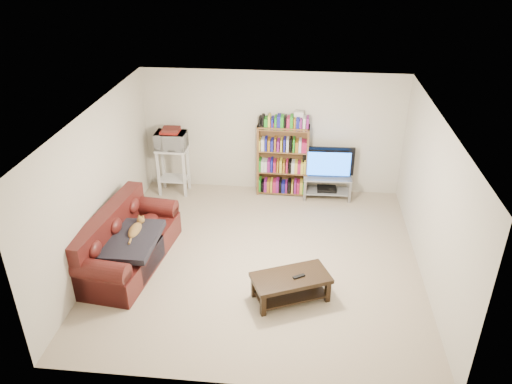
# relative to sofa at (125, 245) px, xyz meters

# --- Properties ---
(floor) EXTENTS (5.00, 5.00, 0.00)m
(floor) POSITION_rel_sofa_xyz_m (2.09, 0.29, -0.32)
(floor) COLOR #BCA98B
(floor) RESTS_ON ground
(ceiling) EXTENTS (5.00, 5.00, 0.00)m
(ceiling) POSITION_rel_sofa_xyz_m (2.09, 0.29, 2.08)
(ceiling) COLOR white
(ceiling) RESTS_ON ground
(wall_back) EXTENTS (5.00, 0.00, 5.00)m
(wall_back) POSITION_rel_sofa_xyz_m (2.09, 2.79, 0.88)
(wall_back) COLOR beige
(wall_back) RESTS_ON ground
(wall_front) EXTENTS (5.00, 0.00, 5.00)m
(wall_front) POSITION_rel_sofa_xyz_m (2.09, -2.21, 0.88)
(wall_front) COLOR beige
(wall_front) RESTS_ON ground
(wall_left) EXTENTS (0.00, 5.00, 5.00)m
(wall_left) POSITION_rel_sofa_xyz_m (-0.41, 0.29, 0.88)
(wall_left) COLOR beige
(wall_left) RESTS_ON ground
(wall_right) EXTENTS (0.00, 5.00, 5.00)m
(wall_right) POSITION_rel_sofa_xyz_m (4.59, 0.29, 0.88)
(wall_right) COLOR beige
(wall_right) RESTS_ON ground
(sofa) EXTENTS (1.14, 2.18, 0.89)m
(sofa) POSITION_rel_sofa_xyz_m (0.00, 0.00, 0.00)
(sofa) COLOR #451412
(sofa) RESTS_ON floor
(blanket) EXTENTS (0.85, 1.08, 0.18)m
(blanket) POSITION_rel_sofa_xyz_m (0.16, -0.16, 0.21)
(blanket) COLOR black
(blanket) RESTS_ON sofa
(cat) EXTENTS (0.29, 0.59, 0.17)m
(cat) POSITION_rel_sofa_xyz_m (0.19, 0.03, 0.27)
(cat) COLOR brown
(cat) RESTS_ON sofa
(coffee_table) EXTENTS (1.20, 0.93, 0.39)m
(coffee_table) POSITION_rel_sofa_xyz_m (2.61, -0.62, -0.04)
(coffee_table) COLOR black
(coffee_table) RESTS_ON floor
(remote) EXTENTS (0.18, 0.14, 0.02)m
(remote) POSITION_rel_sofa_xyz_m (2.72, -0.62, 0.09)
(remote) COLOR black
(remote) RESTS_ON coffee_table
(tv_stand) EXTENTS (0.93, 0.44, 0.46)m
(tv_stand) POSITION_rel_sofa_xyz_m (3.19, 2.48, -0.00)
(tv_stand) COLOR #999EA3
(tv_stand) RESTS_ON floor
(television) EXTENTS (0.99, 0.16, 0.57)m
(television) POSITION_rel_sofa_xyz_m (3.19, 2.48, 0.43)
(television) COLOR black
(television) RESTS_ON tv_stand
(dvd_player) EXTENTS (0.38, 0.27, 0.06)m
(dvd_player) POSITION_rel_sofa_xyz_m (3.19, 2.48, -0.13)
(dvd_player) COLOR black
(dvd_player) RESTS_ON tv_stand
(bookshelf) EXTENTS (0.99, 0.32, 1.42)m
(bookshelf) POSITION_rel_sofa_xyz_m (2.31, 2.59, 0.42)
(bookshelf) COLOR brown
(bookshelf) RESTS_ON floor
(shelf_clutter) EXTENTS (0.72, 0.22, 0.28)m
(shelf_clutter) POSITION_rel_sofa_xyz_m (2.41, 2.60, 1.21)
(shelf_clutter) COLOR silver
(shelf_clutter) RESTS_ON bookshelf
(microwave_stand) EXTENTS (0.59, 0.43, 0.95)m
(microwave_stand) POSITION_rel_sofa_xyz_m (0.18, 2.42, 0.29)
(microwave_stand) COLOR silver
(microwave_stand) RESTS_ON floor
(microwave) EXTENTS (0.58, 0.40, 0.32)m
(microwave) POSITION_rel_sofa_xyz_m (0.18, 2.42, 0.79)
(microwave) COLOR silver
(microwave) RESTS_ON microwave_stand
(game_boxes) EXTENTS (0.34, 0.30, 0.05)m
(game_boxes) POSITION_rel_sofa_xyz_m (0.18, 2.42, 0.98)
(game_boxes) COLOR maroon
(game_boxes) RESTS_ON microwave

